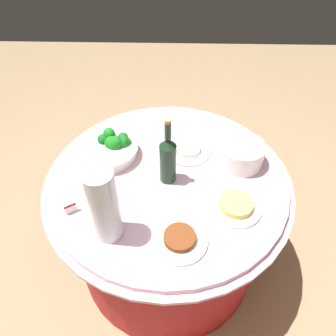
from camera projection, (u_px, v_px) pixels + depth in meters
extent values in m
plane|color=#9E7F5B|center=(168.00, 256.00, 2.04)|extent=(6.00, 6.00, 0.00)
cylinder|color=maroon|center=(168.00, 225.00, 1.79)|extent=(1.01, 1.01, 0.69)
cylinder|color=#E0B2C6|center=(168.00, 181.00, 1.54)|extent=(1.16, 1.16, 0.02)
cylinder|color=#E0B2C6|center=(168.00, 178.00, 1.52)|extent=(1.10, 1.10, 0.03)
cylinder|color=white|center=(110.00, 152.00, 1.59)|extent=(0.26, 0.26, 0.05)
cylinder|color=white|center=(109.00, 147.00, 1.56)|extent=(0.28, 0.28, 0.01)
sphere|color=#197F1E|center=(113.00, 144.00, 1.56)|extent=(0.06, 0.06, 0.06)
sphere|color=#197D1E|center=(126.00, 142.00, 1.57)|extent=(0.05, 0.05, 0.05)
sphere|color=#197B1E|center=(109.00, 134.00, 1.60)|extent=(0.06, 0.06, 0.06)
sphere|color=#19661E|center=(123.00, 142.00, 1.56)|extent=(0.06, 0.06, 0.06)
sphere|color=#19571E|center=(109.00, 143.00, 1.57)|extent=(0.05, 0.05, 0.05)
sphere|color=#19791E|center=(116.00, 142.00, 1.55)|extent=(0.07, 0.07, 0.07)
sphere|color=#19621E|center=(123.00, 137.00, 1.59)|extent=(0.05, 0.05, 0.05)
sphere|color=#197A1E|center=(111.00, 143.00, 1.56)|extent=(0.07, 0.07, 0.07)
sphere|color=#195E1E|center=(103.00, 139.00, 1.58)|extent=(0.05, 0.05, 0.05)
cylinder|color=white|center=(240.00, 161.00, 1.57)|extent=(0.21, 0.21, 0.01)
cylinder|color=white|center=(240.00, 160.00, 1.56)|extent=(0.21, 0.21, 0.01)
cylinder|color=white|center=(240.00, 158.00, 1.56)|extent=(0.21, 0.21, 0.01)
cylinder|color=white|center=(241.00, 157.00, 1.55)|extent=(0.21, 0.21, 0.01)
cylinder|color=white|center=(241.00, 155.00, 1.54)|extent=(0.21, 0.21, 0.01)
cylinder|color=white|center=(241.00, 154.00, 1.53)|extent=(0.21, 0.21, 0.01)
cylinder|color=white|center=(242.00, 152.00, 1.53)|extent=(0.21, 0.21, 0.01)
cylinder|color=white|center=(242.00, 151.00, 1.52)|extent=(0.21, 0.21, 0.01)
cylinder|color=white|center=(242.00, 149.00, 1.51)|extent=(0.21, 0.21, 0.01)
cylinder|color=white|center=(243.00, 148.00, 1.51)|extent=(0.21, 0.21, 0.01)
cylinder|color=white|center=(243.00, 146.00, 1.50)|extent=(0.21, 0.21, 0.01)
cylinder|color=#1A3520|center=(169.00, 163.00, 1.43)|extent=(0.07, 0.07, 0.20)
cone|color=#1A3520|center=(169.00, 142.00, 1.34)|extent=(0.07, 0.07, 0.04)
cylinder|color=#1A3520|center=(169.00, 131.00, 1.30)|extent=(0.03, 0.03, 0.08)
cylinder|color=#B2844C|center=(169.00, 121.00, 1.26)|extent=(0.03, 0.03, 0.02)
cylinder|color=silver|center=(104.00, 206.00, 1.17)|extent=(0.11, 0.11, 0.34)
sphere|color=#E5B26B|center=(103.00, 226.00, 1.27)|extent=(0.06, 0.06, 0.06)
sphere|color=#E5B26B|center=(111.00, 230.00, 1.25)|extent=(0.06, 0.06, 0.06)
sphere|color=#E5B26B|center=(112.00, 223.00, 1.28)|extent=(0.06, 0.06, 0.06)
sphere|color=#72C64C|center=(102.00, 221.00, 1.22)|extent=(0.06, 0.06, 0.06)
sphere|color=#72C64C|center=(112.00, 220.00, 1.22)|extent=(0.06, 0.06, 0.06)
sphere|color=#72C64C|center=(107.00, 214.00, 1.24)|extent=(0.06, 0.06, 0.06)
sphere|color=red|center=(102.00, 214.00, 1.18)|extent=(0.06, 0.06, 0.06)
sphere|color=red|center=(111.00, 209.00, 1.19)|extent=(0.06, 0.06, 0.06)
sphere|color=red|center=(102.00, 206.00, 1.20)|extent=(0.06, 0.06, 0.06)
sphere|color=#E5B26B|center=(103.00, 205.00, 1.14)|extent=(0.06, 0.06, 0.06)
sphere|color=#E5B26B|center=(108.00, 198.00, 1.16)|extent=(0.06, 0.06, 0.06)
sphere|color=#E5B26B|center=(98.00, 199.00, 1.16)|extent=(0.06, 0.06, 0.06)
sphere|color=#72C64C|center=(104.00, 194.00, 1.10)|extent=(0.06, 0.06, 0.06)
sphere|color=#72C64C|center=(103.00, 186.00, 1.13)|extent=(0.06, 0.06, 0.06)
sphere|color=#72C64C|center=(94.00, 192.00, 1.11)|extent=(0.06, 0.06, 0.06)
cylinder|color=silver|center=(175.00, 116.00, 1.83)|extent=(0.08, 0.14, 0.01)
cylinder|color=silver|center=(180.00, 114.00, 1.84)|extent=(0.08, 0.14, 0.01)
sphere|color=silver|center=(184.00, 123.00, 1.79)|extent=(0.01, 0.01, 0.01)
cylinder|color=white|center=(180.00, 240.00, 1.26)|extent=(0.22, 0.22, 0.01)
cylinder|color=brown|center=(180.00, 237.00, 1.25)|extent=(0.13, 0.13, 0.03)
cylinder|color=white|center=(235.00, 207.00, 1.38)|extent=(0.22, 0.22, 0.01)
cylinder|color=#EACC60|center=(236.00, 204.00, 1.36)|extent=(0.14, 0.14, 0.03)
cylinder|color=white|center=(188.00, 151.00, 1.62)|extent=(0.22, 0.22, 0.01)
cylinder|color=white|center=(188.00, 148.00, 1.61)|extent=(0.12, 0.12, 0.02)
cube|color=white|center=(70.00, 208.00, 1.35)|extent=(0.05, 0.03, 0.05)
cube|color=maroon|center=(70.00, 205.00, 1.33)|extent=(0.05, 0.03, 0.01)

